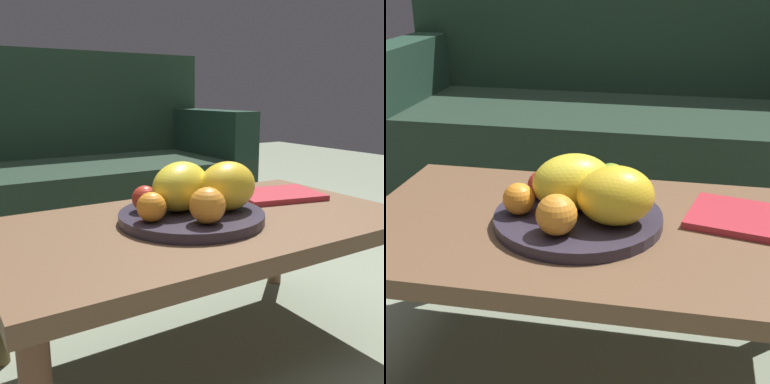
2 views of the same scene
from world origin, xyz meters
TOP-DOWN VIEW (x-y plane):
  - ground_plane at (0.00, 0.00)m, footprint 8.00×8.00m
  - coffee_table at (0.00, 0.00)m, footprint 1.04×0.59m
  - couch at (-0.13, 1.05)m, footprint 1.70×0.70m
  - fruit_bowl at (-0.04, -0.00)m, footprint 0.36×0.36m
  - melon_large_front at (-0.06, 0.02)m, footprint 0.21×0.19m
  - melon_smaller_beside at (0.04, -0.03)m, footprint 0.18×0.15m
  - orange_front at (-0.17, -0.03)m, footprint 0.07×0.07m
  - orange_left at (-0.07, -0.10)m, footprint 0.08×0.08m
  - apple_front at (0.01, 0.12)m, footprint 0.07×0.07m
  - apple_left at (-0.14, 0.06)m, footprint 0.06×0.06m
  - banana_bunch at (-0.03, 0.04)m, footprint 0.17×0.14m
  - magazine at (0.32, 0.08)m, footprint 0.28×0.23m

SIDE VIEW (x-z plane):
  - ground_plane at x=0.00m, z-range 0.00..0.00m
  - couch at x=-0.13m, z-range -0.15..0.75m
  - coffee_table at x=0.00m, z-range 0.15..0.53m
  - magazine at x=0.32m, z-range 0.39..0.40m
  - fruit_bowl at x=-0.04m, z-range 0.39..0.41m
  - banana_bunch at x=-0.03m, z-range 0.41..0.47m
  - apple_left at x=-0.14m, z-range 0.41..0.48m
  - orange_front at x=-0.17m, z-range 0.41..0.48m
  - apple_front at x=0.01m, z-range 0.41..0.49m
  - orange_left at x=-0.07m, z-range 0.41..0.49m
  - melon_smaller_beside at x=0.04m, z-range 0.41..0.53m
  - melon_large_front at x=-0.06m, z-range 0.41..0.53m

